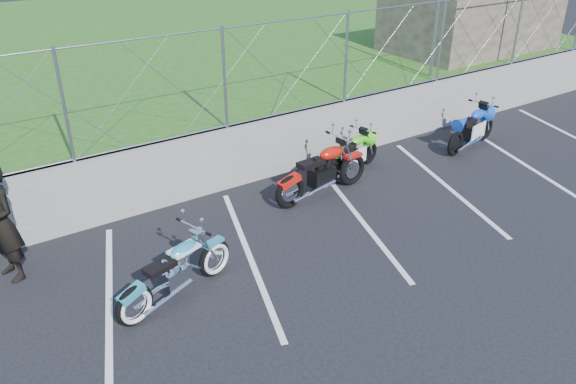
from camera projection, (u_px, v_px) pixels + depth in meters
ground at (282, 285)px, 8.75m from camera, size 90.00×90.00×0.00m
retaining_wall at (184, 169)px, 11.04m from camera, size 30.00×0.22×1.30m
grass_field at (56, 63)px, 18.42m from camera, size 30.00×20.00×1.30m
stone_building at (471, 18)px, 17.01m from camera, size 5.00×3.00×1.80m
chain_link_fence at (176, 87)px, 10.28m from camera, size 28.00×0.03×2.00m
sign_pole at (437, 17)px, 13.92m from camera, size 0.08×0.08×3.00m
parking_lines at (307, 234)px, 10.08m from camera, size 18.29×4.31×0.01m
cruiser_turquoise at (177, 273)px, 8.30m from camera, size 2.09×0.80×1.07m
naked_orange at (324, 173)px, 11.22m from camera, size 2.34×0.79×1.16m
sportbike_green at (353, 155)px, 12.27m from camera, size 1.76×0.64×0.92m
sportbike_blue at (472, 130)px, 13.51m from camera, size 2.00×0.71×1.04m
person_standing at (1, 223)px, 8.52m from camera, size 0.67×0.82×1.95m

